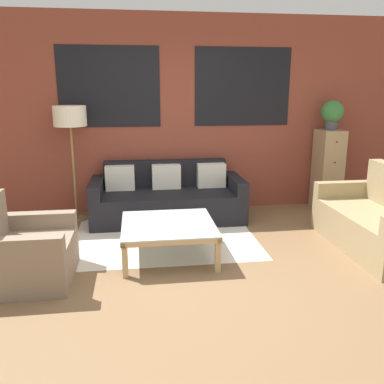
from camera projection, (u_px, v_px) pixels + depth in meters
ground_plane at (205, 280)px, 3.90m from camera, size 16.00×16.00×0.00m
wall_back_brick at (177, 115)px, 5.89m from camera, size 8.40×0.09×2.80m
rug at (165, 237)px, 5.02m from camera, size 2.19×1.74×0.00m
couch_dark at (167, 199)px, 5.67m from camera, size 2.07×0.88×0.78m
settee_vintage at (381, 223)px, 4.58m from camera, size 0.80×1.61×0.92m
armchair_corner at (25, 253)px, 3.83m from camera, size 0.80×0.86×0.84m
coffee_table at (168, 228)px, 4.37m from camera, size 0.99×0.99×0.38m
floor_lamp at (70, 120)px, 5.36m from camera, size 0.43×0.43×1.56m
drawer_cabinet at (327, 170)px, 6.10m from camera, size 0.34×0.44×1.19m
potted_plant at (332, 113)px, 5.90m from camera, size 0.32×0.32×0.43m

